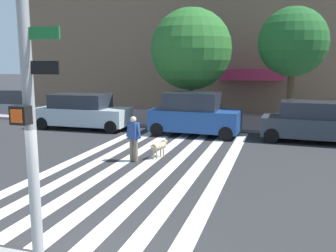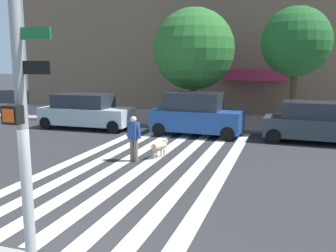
# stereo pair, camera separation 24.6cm
# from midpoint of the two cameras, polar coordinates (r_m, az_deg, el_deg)

# --- Properties ---
(ground_plane) EXTENTS (160.00, 160.00, 0.00)m
(ground_plane) POSITION_cam_midpoint_polar(r_m,az_deg,el_deg) (13.00, 0.14, -5.94)
(ground_plane) COLOR #2B2B2D
(sidewalk_far) EXTENTS (80.00, 6.00, 0.15)m
(sidewalk_far) POSITION_cam_midpoint_polar(r_m,az_deg,el_deg) (22.35, 7.43, 0.85)
(sidewalk_far) COLOR gray
(sidewalk_far) RESTS_ON ground_plane
(crosswalk_stripes) EXTENTS (5.85, 13.03, 0.01)m
(crosswalk_stripes) POSITION_cam_midpoint_polar(r_m,az_deg,el_deg) (13.27, -3.49, -5.62)
(crosswalk_stripes) COLOR silver
(crosswalk_stripes) RESTS_ON ground_plane
(traffic_light_pole) EXTENTS (0.74, 0.46, 5.80)m
(traffic_light_pole) POSITION_cam_midpoint_polar(r_m,az_deg,el_deg) (6.04, -22.36, 9.00)
(traffic_light_pole) COLOR gray
(traffic_light_pole) RESTS_ON sidewalk_near
(parked_car_near_curb) EXTENTS (4.92, 2.08, 1.86)m
(parked_car_near_curb) POSITION_cam_midpoint_polar(r_m,az_deg,el_deg) (20.31, -13.28, 2.17)
(parked_car_near_curb) COLOR #AFBFC6
(parked_car_near_curb) RESTS_ON ground_plane
(parked_car_behind_first) EXTENTS (4.33, 2.12, 2.08)m
(parked_car_behind_first) POSITION_cam_midpoint_polar(r_m,az_deg,el_deg) (18.04, 3.69, 1.77)
(parked_car_behind_first) COLOR navy
(parked_car_behind_first) RESTS_ON ground_plane
(parked_car_third_in_line) EXTENTS (4.52, 2.10, 1.81)m
(parked_car_third_in_line) POSITION_cam_midpoint_polar(r_m,az_deg,el_deg) (17.64, 21.02, 0.54)
(parked_car_third_in_line) COLOR #323941
(parked_car_third_in_line) RESTS_ON ground_plane
(street_tree_nearest) EXTENTS (4.41, 4.41, 6.27)m
(street_tree_nearest) POSITION_cam_midpoint_polar(r_m,az_deg,el_deg) (20.45, 3.23, 11.70)
(street_tree_nearest) COLOR #4C3823
(street_tree_nearest) RESTS_ON sidewalk_far
(street_tree_middle) EXTENTS (3.45, 3.45, 6.10)m
(street_tree_middle) POSITION_cam_midpoint_polar(r_m,az_deg,el_deg) (19.84, 18.34, 12.14)
(street_tree_middle) COLOR #4C3823
(street_tree_middle) RESTS_ON sidewalk_far
(pedestrian_dog_walker) EXTENTS (0.69, 0.35, 1.64)m
(pedestrian_dog_walker) POSITION_cam_midpoint_polar(r_m,az_deg,el_deg) (13.26, -5.85, -1.56)
(pedestrian_dog_walker) COLOR #6B6051
(pedestrian_dog_walker) RESTS_ON ground_plane
(dog_on_leash) EXTENTS (0.48, 0.99, 0.65)m
(dog_on_leash) POSITION_cam_midpoint_polar(r_m,az_deg,el_deg) (13.79, -1.82, -3.12)
(dog_on_leash) COLOR tan
(dog_on_leash) RESTS_ON ground_plane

